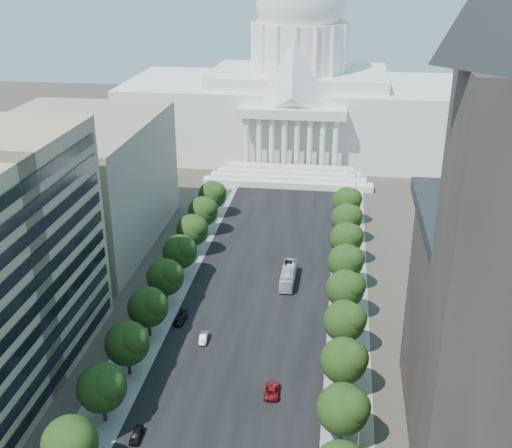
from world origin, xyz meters
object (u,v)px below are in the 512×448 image
at_px(car_red, 272,390).
at_px(city_bus, 288,275).
at_px(car_dark_a, 137,435).
at_px(car_dark_b, 180,319).
at_px(car_silver, 204,338).

xyz_separation_m(car_red, city_bus, (-0.85, 38.76, 0.98)).
height_order(car_dark_a, car_dark_b, car_dark_b).
xyz_separation_m(car_silver, car_dark_b, (-5.89, 5.98, 0.03)).
bearing_deg(car_silver, car_dark_b, 130.21).
height_order(car_silver, car_dark_b, car_dark_b).
xyz_separation_m(car_dark_a, car_dark_b, (-1.51, 32.76, 0.02)).
distance_m(car_dark_a, city_bus, 54.86).
height_order(car_red, car_dark_b, car_red).
distance_m(car_dark_a, car_silver, 27.13).
bearing_deg(car_dark_b, car_silver, -41.56).
bearing_deg(car_dark_a, car_red, 33.77).
height_order(car_dark_a, car_red, car_red).
relative_size(car_red, car_dark_b, 1.06).
height_order(car_dark_b, city_bus, city_bus).
xyz_separation_m(car_silver, car_red, (14.30, -13.66, 0.04)).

